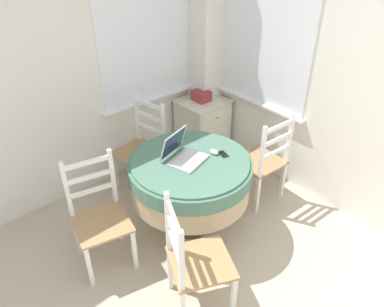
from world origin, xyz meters
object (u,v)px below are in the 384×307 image
(cell_phone, at_px, (223,154))
(storage_box, at_px, (201,96))
(laptop, at_px, (183,154))
(dining_chair_near_back_window, at_px, (142,148))
(corner_cabinet, at_px, (203,126))
(round_dining_table, at_px, (190,176))
(dining_chair_left_flank, at_px, (100,217))
(computer_mouse, at_px, (214,152))
(dining_chair_camera_near, at_px, (194,262))
(dining_chair_near_right_window, at_px, (262,161))

(cell_phone, distance_m, storage_box, 1.23)
(storage_box, bearing_deg, laptop, -138.99)
(laptop, height_order, storage_box, laptop)
(dining_chair_near_back_window, distance_m, corner_cabinet, 0.92)
(laptop, height_order, dining_chair_near_back_window, laptop)
(round_dining_table, xyz_separation_m, dining_chair_left_flank, (-0.78, 0.19, -0.14))
(round_dining_table, xyz_separation_m, cell_phone, (0.27, -0.12, 0.16))
(round_dining_table, bearing_deg, computer_mouse, -16.08)
(laptop, bearing_deg, dining_chair_camera_near, -124.82)
(computer_mouse, distance_m, storage_box, 1.22)
(round_dining_table, relative_size, cell_phone, 9.47)
(cell_phone, relative_size, dining_chair_camera_near, 0.12)
(laptop, bearing_deg, cell_phone, -29.08)
(corner_cabinet, bearing_deg, cell_phone, -124.62)
(dining_chair_near_right_window, distance_m, dining_chair_camera_near, 1.40)
(cell_phone, distance_m, corner_cabinet, 1.30)
(dining_chair_near_right_window, distance_m, storage_box, 1.10)
(round_dining_table, distance_m, cell_phone, 0.34)
(laptop, relative_size, computer_mouse, 4.59)
(storage_box, bearing_deg, computer_mouse, -127.10)
(corner_cabinet, xyz_separation_m, storage_box, (-0.01, 0.02, 0.39))
(dining_chair_near_back_window, bearing_deg, dining_chair_left_flank, -143.33)
(dining_chair_left_flank, bearing_deg, dining_chair_near_right_window, -11.98)
(dining_chair_near_back_window, relative_size, dining_chair_near_right_window, 1.00)
(laptop, height_order, computer_mouse, laptop)
(dining_chair_camera_near, bearing_deg, dining_chair_near_right_window, 20.55)
(cell_phone, bearing_deg, storage_box, 56.37)
(dining_chair_near_back_window, height_order, storage_box, dining_chair_near_back_window)
(cell_phone, distance_m, dining_chair_near_back_window, 1.00)
(dining_chair_camera_near, height_order, storage_box, dining_chair_camera_near)
(corner_cabinet, bearing_deg, laptop, -139.94)
(dining_chair_camera_near, bearing_deg, laptop, 55.18)
(cell_phone, distance_m, dining_chair_left_flank, 1.14)
(cell_phone, bearing_deg, dining_chair_camera_near, -146.46)
(cell_phone, relative_size, dining_chair_left_flank, 0.12)
(storage_box, bearing_deg, cell_phone, -123.63)
(laptop, relative_size, dining_chair_left_flank, 0.40)
(cell_phone, bearing_deg, dining_chair_near_right_window, -2.78)
(cell_phone, xyz_separation_m, corner_cabinet, (0.70, 1.01, -0.41))
(laptop, xyz_separation_m, dining_chair_camera_near, (-0.48, -0.69, -0.34))
(cell_phone, xyz_separation_m, storage_box, (0.68, 1.03, -0.01))
(computer_mouse, distance_m, corner_cabinet, 1.29)
(computer_mouse, relative_size, dining_chair_near_right_window, 0.09)
(computer_mouse, bearing_deg, corner_cabinet, 51.89)
(round_dining_table, height_order, dining_chair_left_flank, dining_chair_left_flank)
(computer_mouse, height_order, dining_chair_camera_near, dining_chair_camera_near)
(computer_mouse, distance_m, dining_chair_left_flank, 1.08)
(storage_box, bearing_deg, dining_chair_camera_near, -133.47)
(laptop, bearing_deg, corner_cabinet, 40.06)
(dining_chair_camera_near, bearing_deg, corner_cabinet, 45.95)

